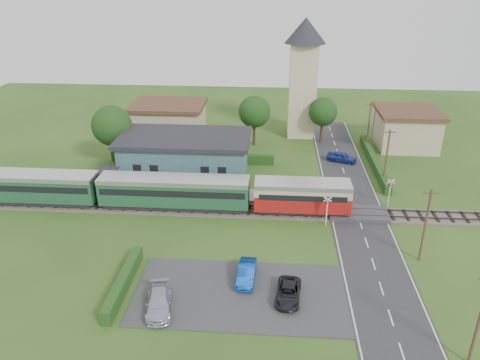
# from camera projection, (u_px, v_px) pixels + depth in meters

# --- Properties ---
(ground) EXTENTS (120.00, 120.00, 0.00)m
(ground) POSITION_uv_depth(u_px,v_px,m) (263.00, 221.00, 48.39)
(ground) COLOR #2D4C19
(railway_track) EXTENTS (76.00, 3.20, 0.49)m
(railway_track) POSITION_uv_depth(u_px,v_px,m) (263.00, 211.00, 50.16)
(railway_track) COLOR #4C443D
(railway_track) RESTS_ON ground
(road) EXTENTS (6.00, 70.00, 0.05)m
(road) POSITION_uv_depth(u_px,v_px,m) (361.00, 225.00, 47.70)
(road) COLOR #28282B
(road) RESTS_ON ground
(car_park) EXTENTS (17.00, 9.00, 0.08)m
(car_park) POSITION_uv_depth(u_px,v_px,m) (240.00, 294.00, 37.57)
(car_park) COLOR #333335
(car_park) RESTS_ON ground
(crossing_deck) EXTENTS (6.20, 3.40, 0.45)m
(crossing_deck) POSITION_uv_depth(u_px,v_px,m) (358.00, 214.00, 49.43)
(crossing_deck) COLOR #333335
(crossing_deck) RESTS_ON ground
(platform) EXTENTS (30.00, 3.00, 0.45)m
(platform) POSITION_uv_depth(u_px,v_px,m) (177.00, 194.00, 53.69)
(platform) COLOR gray
(platform) RESTS_ON ground
(equipment_hut) EXTENTS (2.30, 2.30, 2.55)m
(equipment_hut) POSITION_uv_depth(u_px,v_px,m) (108.00, 180.00, 53.60)
(equipment_hut) COLOR beige
(equipment_hut) RESTS_ON platform
(station_building) EXTENTS (16.00, 9.00, 5.30)m
(station_building) POSITION_uv_depth(u_px,v_px,m) (185.00, 156.00, 57.93)
(station_building) COLOR #36545B
(station_building) RESTS_ON ground
(train) EXTENTS (43.20, 2.90, 3.40)m
(train) POSITION_uv_depth(u_px,v_px,m) (145.00, 190.00, 50.16)
(train) COLOR #232328
(train) RESTS_ON ground
(church_tower) EXTENTS (6.00, 6.00, 17.60)m
(church_tower) POSITION_uv_depth(u_px,v_px,m) (304.00, 69.00, 69.25)
(church_tower) COLOR beige
(church_tower) RESTS_ON ground
(house_west) EXTENTS (10.80, 8.80, 5.50)m
(house_west) POSITION_uv_depth(u_px,v_px,m) (169.00, 121.00, 70.95)
(house_west) COLOR tan
(house_west) RESTS_ON ground
(house_east) EXTENTS (8.80, 8.80, 5.50)m
(house_east) POSITION_uv_depth(u_px,v_px,m) (406.00, 128.00, 67.67)
(house_east) COLOR tan
(house_east) RESTS_ON ground
(hedge_carpark) EXTENTS (0.80, 9.00, 1.20)m
(hedge_carpark) POSITION_uv_depth(u_px,v_px,m) (123.00, 282.00, 37.98)
(hedge_carpark) COLOR #193814
(hedge_carpark) RESTS_ON ground
(hedge_roadside) EXTENTS (0.80, 18.00, 1.20)m
(hedge_roadside) POSITION_uv_depth(u_px,v_px,m) (374.00, 162.00, 61.71)
(hedge_roadside) COLOR #193814
(hedge_roadside) RESTS_ON ground
(hedge_station) EXTENTS (22.00, 0.80, 1.30)m
(hedge_station) POSITION_uv_depth(u_px,v_px,m) (192.00, 158.00, 62.87)
(hedge_station) COLOR #193814
(hedge_station) RESTS_ON ground
(tree_a) EXTENTS (5.20, 5.20, 8.00)m
(tree_a) POSITION_uv_depth(u_px,v_px,m) (112.00, 126.00, 60.23)
(tree_a) COLOR #332316
(tree_a) RESTS_ON ground
(tree_b) EXTENTS (4.60, 4.60, 7.34)m
(tree_b) POSITION_uv_depth(u_px,v_px,m) (254.00, 112.00, 67.34)
(tree_b) COLOR #332316
(tree_b) RESTS_ON ground
(tree_c) EXTENTS (4.20, 4.20, 6.78)m
(tree_c) POSITION_uv_depth(u_px,v_px,m) (323.00, 112.00, 68.63)
(tree_c) COLOR #332316
(tree_c) RESTS_ON ground
(utility_pole_a) EXTENTS (1.40, 0.22, 7.00)m
(utility_pole_a) POSITION_uv_depth(u_px,v_px,m) (480.00, 319.00, 29.58)
(utility_pole_a) COLOR #473321
(utility_pole_a) RESTS_ON ground
(utility_pole_b) EXTENTS (1.40, 0.22, 7.00)m
(utility_pole_b) POSITION_uv_depth(u_px,v_px,m) (425.00, 225.00, 40.48)
(utility_pole_b) COLOR #473321
(utility_pole_b) RESTS_ON ground
(utility_pole_c) EXTENTS (1.40, 0.22, 7.00)m
(utility_pole_c) POSITION_uv_depth(u_px,v_px,m) (387.00, 157.00, 55.01)
(utility_pole_c) COLOR #473321
(utility_pole_c) RESTS_ON ground
(utility_pole_d) EXTENTS (1.40, 0.22, 7.00)m
(utility_pole_d) POSITION_uv_depth(u_px,v_px,m) (369.00, 126.00, 65.91)
(utility_pole_d) COLOR #473321
(utility_pole_d) RESTS_ON ground
(crossing_signal_near) EXTENTS (0.84, 0.28, 3.28)m
(crossing_signal_near) POSITION_uv_depth(u_px,v_px,m) (327.00, 207.00, 46.70)
(crossing_signal_near) COLOR silver
(crossing_signal_near) RESTS_ON ground
(crossing_signal_far) EXTENTS (0.84, 0.28, 3.28)m
(crossing_signal_far) POSITION_uv_depth(u_px,v_px,m) (390.00, 189.00, 50.57)
(crossing_signal_far) COLOR silver
(crossing_signal_far) RESTS_ON ground
(streetlamp_west) EXTENTS (0.30, 0.30, 5.15)m
(streetlamp_west) POSITION_uv_depth(u_px,v_px,m) (114.00, 128.00, 66.78)
(streetlamp_west) COLOR #3F3F47
(streetlamp_west) RESTS_ON ground
(streetlamp_east) EXTENTS (0.30, 0.30, 5.15)m
(streetlamp_east) POSITION_uv_depth(u_px,v_px,m) (374.00, 120.00, 70.57)
(streetlamp_east) COLOR #3F3F47
(streetlamp_east) RESTS_ON ground
(car_on_road) EXTENTS (4.24, 2.98, 1.34)m
(car_on_road) POSITION_uv_depth(u_px,v_px,m) (342.00, 157.00, 62.92)
(car_on_road) COLOR navy
(car_on_road) RESTS_ON road
(car_park_blue) EXTENTS (1.57, 4.06, 1.32)m
(car_park_blue) POSITION_uv_depth(u_px,v_px,m) (247.00, 273.00, 38.96)
(car_park_blue) COLOR #083D9D
(car_park_blue) RESTS_ON car_park
(car_park_silver) EXTENTS (2.62, 4.76, 1.31)m
(car_park_silver) POSITION_uv_depth(u_px,v_px,m) (159.00, 302.00, 35.53)
(car_park_silver) COLOR #ABB1C4
(car_park_silver) RESTS_ON car_park
(car_park_dark) EXTENTS (2.25, 4.20, 1.12)m
(car_park_dark) POSITION_uv_depth(u_px,v_px,m) (288.00, 293.00, 36.74)
(car_park_dark) COLOR black
(car_park_dark) RESTS_ON car_park
(pedestrian_near) EXTENTS (0.81, 0.68, 1.90)m
(pedestrian_near) POSITION_uv_depth(u_px,v_px,m) (229.00, 185.00, 53.15)
(pedestrian_near) COLOR gray
(pedestrian_near) RESTS_ON platform
(pedestrian_far) EXTENTS (0.83, 0.93, 1.56)m
(pedestrian_far) POSITION_uv_depth(u_px,v_px,m) (112.00, 186.00, 53.35)
(pedestrian_far) COLOR gray
(pedestrian_far) RESTS_ON platform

